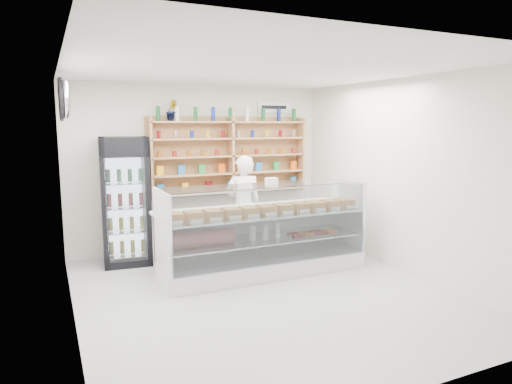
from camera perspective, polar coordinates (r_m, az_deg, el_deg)
name	(u,v)px	position (r m, az deg, el deg)	size (l,w,h in m)	color
room	(263,185)	(5.66, 0.91, 0.93)	(5.00, 5.00, 5.00)	#AFAEB3
display_counter	(263,249)	(6.66, 0.89, -7.08)	(2.98, 0.89, 1.30)	white
shop_worker	(243,206)	(7.43, -1.62, -1.76)	(0.60, 0.39, 1.65)	white
drinks_cooler	(125,201)	(7.27, -16.01, -1.05)	(0.77, 0.75, 1.96)	black
wall_shelving	(231,156)	(7.97, -3.17, 4.50)	(2.84, 0.28, 1.33)	#A5764E
potted_plant	(172,110)	(7.64, -10.50, 10.00)	(0.19, 0.15, 0.34)	#1E6626
security_mirror	(65,99)	(6.27, -22.77, 10.64)	(0.15, 0.50, 0.50)	silver
wall_sign	(274,107)	(8.45, 2.22, 10.54)	(0.62, 0.03, 0.20)	white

